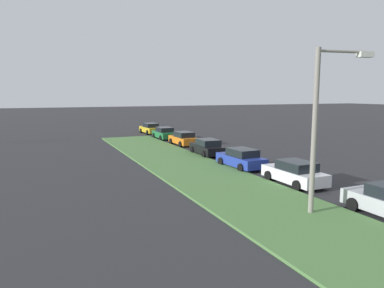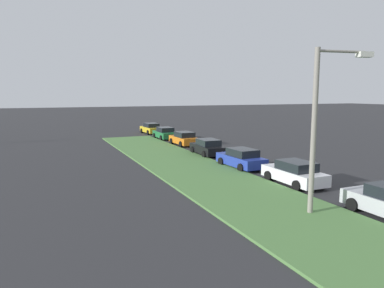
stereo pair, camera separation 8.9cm
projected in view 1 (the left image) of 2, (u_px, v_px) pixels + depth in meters
grass_median at (266, 205)px, 17.59m from camera, size 60.00×6.00×0.12m
parked_car_white at (295, 173)px, 21.66m from camera, size 4.31×2.05×1.47m
parked_car_blue at (241, 158)px, 26.51m from camera, size 4.38×2.18×1.47m
parked_car_black at (207, 147)px, 32.01m from camera, size 4.36×2.13×1.47m
parked_car_orange at (184, 139)px, 38.21m from camera, size 4.33×2.08×1.47m
parked_car_green at (164, 133)px, 43.41m from camera, size 4.30×2.03×1.47m
parked_car_yellow at (150, 128)px, 49.42m from camera, size 4.40×2.21×1.47m
streetlight at (322, 119)px, 15.78m from camera, size 0.73×2.86×7.50m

